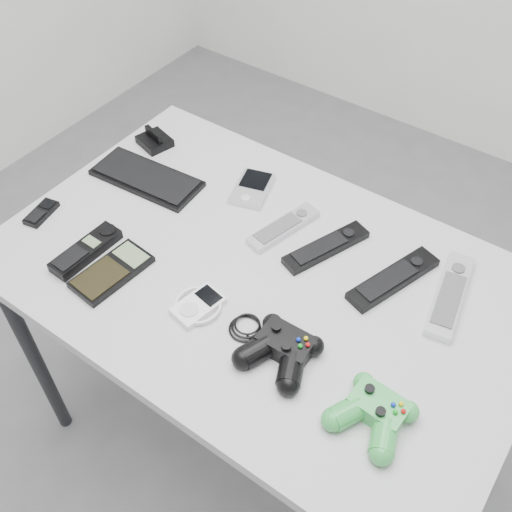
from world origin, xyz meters
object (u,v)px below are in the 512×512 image
Objects in this scene: desk at (261,292)px; pda at (252,188)px; controller_black at (282,348)px; mobile_phone at (41,213)px; pda_keyboard at (147,178)px; calculator at (112,271)px; cordless_handset at (86,250)px; remote_black_b at (393,278)px; mp3_player at (198,305)px; remote_silver_a at (284,227)px; controller_green at (374,412)px; remote_silver_b at (450,294)px; remote_black_a at (326,247)px.

desk is 0.27m from pda.
mobile_phone is at bearing 178.74° from controller_black.
calculator is (0.15, -0.27, 0.00)m from pda_keyboard.
controller_black is at bearing 5.56° from cordless_handset.
pda_keyboard is 0.64m from remote_black_b.
pda is 0.37m from mp3_player.
pda is 0.74× the size of cordless_handset.
mobile_phone is (-0.48, -0.28, -0.00)m from remote_silver_a.
controller_black is at bearing -27.14° from pda_keyboard.
desk is at bearing 158.59° from controller_green.
remote_silver_b reaches higher than pda.
controller_black is at bearing -11.01° from mobile_phone.
calculator is (-0.09, -0.38, -0.00)m from pda.
remote_black_b is at bearing -177.11° from remote_silver_b.
pda is 0.52m from remote_silver_b.
remote_silver_b is 1.35× the size of calculator.
cordless_handset is at bearing -120.58° from remote_silver_a.
pda_keyboard is 1.64× the size of cordless_handset.
mp3_player is at bearing -178.09° from controller_green.
calculator is (0.26, -0.04, 0.00)m from mobile_phone.
pda is 0.41m from remote_black_b.
pda_keyboard is at bearing 165.52° from controller_green.
remote_black_a is (0.24, -0.06, 0.00)m from pda.
remote_black_a is 0.66m from mobile_phone.
desk is 0.28m from remote_black_b.
cordless_handset is (0.06, -0.26, 0.00)m from pda_keyboard.
controller_green is at bearing -12.07° from mobile_phone.
pda is 0.56× the size of remote_black_b.
remote_black_b is (0.40, -0.06, 0.00)m from pda.
desk is 9.11× the size of pda.
mp3_player is at bearing -88.08° from pda.
remote_silver_a is 0.77× the size of controller_black.
remote_silver_a reaches higher than desk.
controller_black reaches higher than remote_silver_a.
calculator is 1.16× the size of controller_green.
cordless_handset reaches higher than calculator.
remote_silver_a is 0.39m from calculator.
remote_black_b is 0.30m from controller_black.
controller_green reaches higher than desk.
desk is 5.45× the size of remote_black_a.
remote_silver_b is 0.70m from calculator.
desk is at bearing -66.82° from pda.
remote_silver_b is at bearing 28.47° from cordless_handset.
remote_black_b is (0.64, 0.06, 0.00)m from pda_keyboard.
pda is 0.47m from controller_black.
calculator is (-0.25, -0.19, 0.07)m from desk.
remote_black_a is at bearing 49.33° from calculator.
pda is at bearing 67.56° from cordless_handset.
pda_keyboard is 1.61× the size of calculator.
controller_black is at bearing 179.24° from controller_green.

